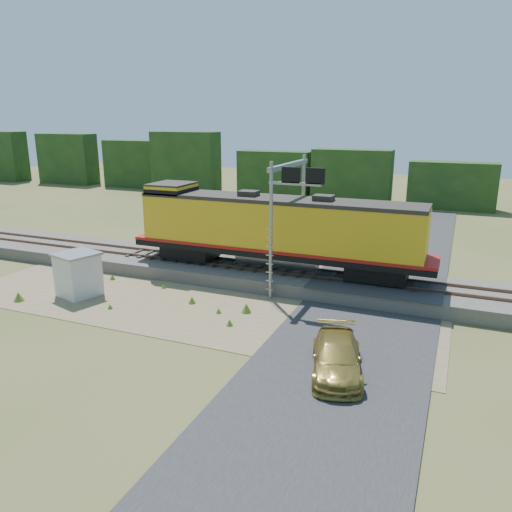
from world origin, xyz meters
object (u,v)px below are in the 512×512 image
at_px(shed, 78,274).
at_px(signal_gantry, 291,193).
at_px(car, 337,357).
at_px(locomotive, 273,229).

bearing_deg(shed, signal_gantry, 45.21).
bearing_deg(shed, car, 4.81).
relative_size(shed, car, 0.56).
distance_m(shed, car, 15.59).
distance_m(locomotive, signal_gantry, 2.71).
bearing_deg(signal_gantry, car, -60.93).
height_order(locomotive, signal_gantry, signal_gantry).
bearing_deg(signal_gantry, shed, -151.21).
bearing_deg(locomotive, shed, -144.84).
distance_m(locomotive, car, 11.65).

